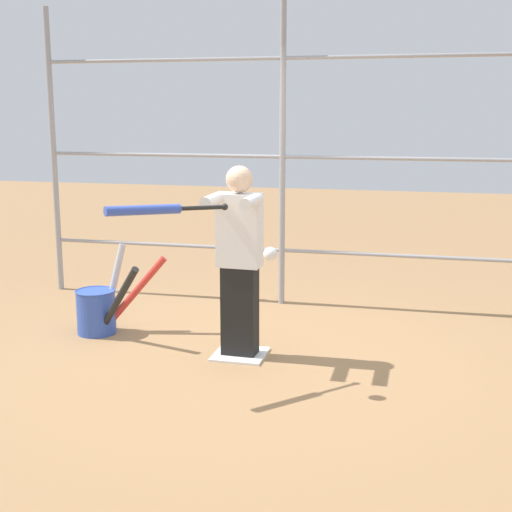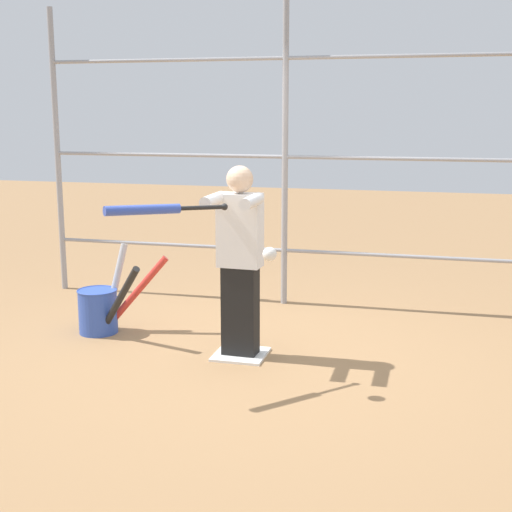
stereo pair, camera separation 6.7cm
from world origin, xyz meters
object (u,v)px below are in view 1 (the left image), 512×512
softball_in_flight (270,254)px  bat_bucket (100,308)px  batter (239,256)px  baseball_bat_swinging (154,210)px

softball_in_flight → bat_bucket: bearing=-27.6°
softball_in_flight → batter: bearing=-57.9°
baseball_bat_swinging → bat_bucket: bearing=-48.1°
batter → baseball_bat_swinging: bearing=64.0°
baseball_bat_swinging → bat_bucket: baseball_bat_swinging is taller
bat_bucket → baseball_bat_swinging: bearing=131.9°
bat_bucket → softball_in_flight: bearing=152.4°
softball_in_flight → baseball_bat_swinging: bearing=12.3°
baseball_bat_swinging → bat_bucket: size_ratio=0.88×
batter → softball_in_flight: size_ratio=15.50×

